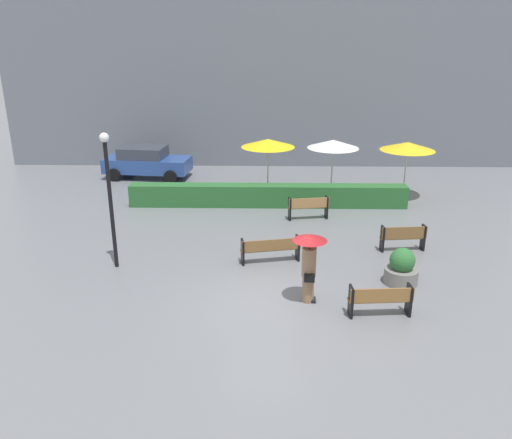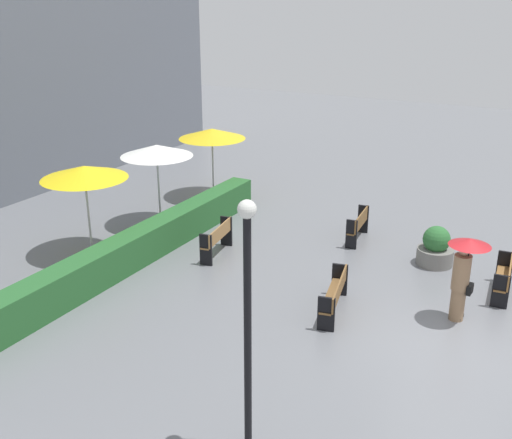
{
  "view_description": "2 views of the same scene",
  "coord_description": "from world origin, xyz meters",
  "px_view_note": "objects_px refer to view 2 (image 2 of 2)",
  "views": [
    {
      "loc": [
        -0.04,
        -12.31,
        6.83
      ],
      "look_at": [
        -0.37,
        3.97,
        0.98
      ],
      "focal_mm": 36.24,
      "sensor_mm": 36.0,
      "label": 1
    },
    {
      "loc": [
        -11.69,
        -1.7,
        6.88
      ],
      "look_at": [
        1.13,
        5.3,
        1.48
      ],
      "focal_mm": 42.92,
      "sensor_mm": 36.0,
      "label": 2
    }
  ],
  "objects_px": {
    "bench_far_right": "(359,224)",
    "planter_pot": "(436,248)",
    "pedestrian_with_umbrella": "(464,269)",
    "patio_umbrella_white": "(157,151)",
    "patio_umbrella_yellow": "(84,172)",
    "bench_near_right": "(505,276)",
    "patio_umbrella_yellow_far": "(212,134)",
    "bench_mid_center": "(335,293)",
    "bench_back_row": "(218,237)",
    "lamp_post": "(248,305)"
  },
  "relations": [
    {
      "from": "pedestrian_with_umbrella",
      "to": "patio_umbrella_white",
      "type": "distance_m",
      "value": 9.78
    },
    {
      "from": "bench_mid_center",
      "to": "patio_umbrella_white",
      "type": "height_order",
      "value": "patio_umbrella_white"
    },
    {
      "from": "pedestrian_with_umbrella",
      "to": "planter_pot",
      "type": "xyz_separation_m",
      "value": [
        2.78,
        1.18,
        -0.79
      ]
    },
    {
      "from": "bench_mid_center",
      "to": "patio_umbrella_yellow_far",
      "type": "xyz_separation_m",
      "value": [
        5.91,
        7.02,
        1.82
      ]
    },
    {
      "from": "bench_far_right",
      "to": "patio_umbrella_white",
      "type": "relative_size",
      "value": 0.59
    },
    {
      "from": "bench_near_right",
      "to": "patio_umbrella_yellow",
      "type": "height_order",
      "value": "patio_umbrella_yellow"
    },
    {
      "from": "planter_pot",
      "to": "patio_umbrella_yellow",
      "type": "xyz_separation_m",
      "value": [
        -3.85,
        8.68,
        1.9
      ]
    },
    {
      "from": "bench_mid_center",
      "to": "bench_near_right",
      "type": "bearing_deg",
      "value": -49.63
    },
    {
      "from": "pedestrian_with_umbrella",
      "to": "patio_umbrella_white",
      "type": "height_order",
      "value": "patio_umbrella_white"
    },
    {
      "from": "pedestrian_with_umbrella",
      "to": "bench_near_right",
      "type": "bearing_deg",
      "value": -21.37
    },
    {
      "from": "bench_back_row",
      "to": "planter_pot",
      "type": "xyz_separation_m",
      "value": [
        2.27,
        -5.47,
        -0.07
      ]
    },
    {
      "from": "pedestrian_with_umbrella",
      "to": "patio_umbrella_yellow_far",
      "type": "height_order",
      "value": "patio_umbrella_yellow_far"
    },
    {
      "from": "bench_back_row",
      "to": "pedestrian_with_umbrella",
      "type": "xyz_separation_m",
      "value": [
        -0.51,
        -6.65,
        0.72
      ]
    },
    {
      "from": "bench_back_row",
      "to": "patio_umbrella_yellow_far",
      "type": "xyz_separation_m",
      "value": [
        4.41,
        2.94,
        1.77
      ]
    },
    {
      "from": "pedestrian_with_umbrella",
      "to": "patio_umbrella_yellow",
      "type": "height_order",
      "value": "patio_umbrella_yellow"
    },
    {
      "from": "planter_pot",
      "to": "lamp_post",
      "type": "height_order",
      "value": "lamp_post"
    },
    {
      "from": "planter_pot",
      "to": "lamp_post",
      "type": "bearing_deg",
      "value": 173.54
    },
    {
      "from": "bench_far_right",
      "to": "patio_umbrella_yellow_far",
      "type": "relative_size",
      "value": 0.62
    },
    {
      "from": "bench_mid_center",
      "to": "lamp_post",
      "type": "height_order",
      "value": "lamp_post"
    },
    {
      "from": "pedestrian_with_umbrella",
      "to": "lamp_post",
      "type": "height_order",
      "value": "lamp_post"
    },
    {
      "from": "patio_umbrella_white",
      "to": "pedestrian_with_umbrella",
      "type": "bearing_deg",
      "value": -100.23
    },
    {
      "from": "pedestrian_with_umbrella",
      "to": "lamp_post",
      "type": "bearing_deg",
      "value": 159.63
    },
    {
      "from": "bench_far_right",
      "to": "lamp_post",
      "type": "bearing_deg",
      "value": -171.18
    },
    {
      "from": "patio_umbrella_white",
      "to": "bench_back_row",
      "type": "bearing_deg",
      "value": -112.75
    },
    {
      "from": "bench_mid_center",
      "to": "lamp_post",
      "type": "xyz_separation_m",
      "value": [
        -4.8,
        -0.42,
        2.07
      ]
    },
    {
      "from": "bench_back_row",
      "to": "bench_near_right",
      "type": "bearing_deg",
      "value": -80.12
    },
    {
      "from": "planter_pot",
      "to": "patio_umbrella_yellow_far",
      "type": "distance_m",
      "value": 8.87
    },
    {
      "from": "bench_far_right",
      "to": "planter_pot",
      "type": "distance_m",
      "value": 2.48
    },
    {
      "from": "bench_near_right",
      "to": "patio_umbrella_yellow_far",
      "type": "distance_m",
      "value": 10.91
    },
    {
      "from": "bench_mid_center",
      "to": "patio_umbrella_yellow",
      "type": "relative_size",
      "value": 0.76
    },
    {
      "from": "bench_far_right",
      "to": "patio_umbrella_yellow",
      "type": "distance_m",
      "value": 7.94
    },
    {
      "from": "lamp_post",
      "to": "patio_umbrella_yellow_far",
      "type": "xyz_separation_m",
      "value": [
        10.71,
        7.44,
        -0.25
      ]
    },
    {
      "from": "bench_back_row",
      "to": "patio_umbrella_yellow_far",
      "type": "distance_m",
      "value": 5.59
    },
    {
      "from": "bench_near_right",
      "to": "patio_umbrella_white",
      "type": "relative_size",
      "value": 0.64
    },
    {
      "from": "patio_umbrella_yellow",
      "to": "patio_umbrella_yellow_far",
      "type": "bearing_deg",
      "value": -2.54
    },
    {
      "from": "bench_back_row",
      "to": "planter_pot",
      "type": "bearing_deg",
      "value": -67.44
    },
    {
      "from": "planter_pot",
      "to": "patio_umbrella_yellow",
      "type": "height_order",
      "value": "patio_umbrella_yellow"
    },
    {
      "from": "bench_mid_center",
      "to": "lamp_post",
      "type": "distance_m",
      "value": 5.24
    },
    {
      "from": "bench_far_right",
      "to": "patio_umbrella_white",
      "type": "bearing_deg",
      "value": 105.82
    },
    {
      "from": "bench_near_right",
      "to": "bench_far_right",
      "type": "height_order",
      "value": "bench_far_right"
    },
    {
      "from": "bench_near_right",
      "to": "bench_far_right",
      "type": "bearing_deg",
      "value": 69.12
    },
    {
      "from": "bench_back_row",
      "to": "lamp_post",
      "type": "xyz_separation_m",
      "value": [
        -6.3,
        -4.5,
        2.02
      ]
    },
    {
      "from": "pedestrian_with_umbrella",
      "to": "patio_umbrella_white",
      "type": "relative_size",
      "value": 0.77
    },
    {
      "from": "bench_far_right",
      "to": "patio_umbrella_yellow_far",
      "type": "xyz_separation_m",
      "value": [
        1.5,
        6.01,
        1.78
      ]
    },
    {
      "from": "pedestrian_with_umbrella",
      "to": "planter_pot",
      "type": "height_order",
      "value": "pedestrian_with_umbrella"
    },
    {
      "from": "patio_umbrella_white",
      "to": "planter_pot",
      "type": "bearing_deg",
      "value": -82.81
    },
    {
      "from": "pedestrian_with_umbrella",
      "to": "patio_umbrella_yellow",
      "type": "relative_size",
      "value": 0.78
    },
    {
      "from": "bench_far_right",
      "to": "lamp_post",
      "type": "xyz_separation_m",
      "value": [
        -9.21,
        -1.43,
        2.03
      ]
    },
    {
      "from": "patio_umbrella_yellow_far",
      "to": "pedestrian_with_umbrella",
      "type": "bearing_deg",
      "value": -117.16
    },
    {
      "from": "bench_back_row",
      "to": "pedestrian_with_umbrella",
      "type": "bearing_deg",
      "value": -94.36
    }
  ]
}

